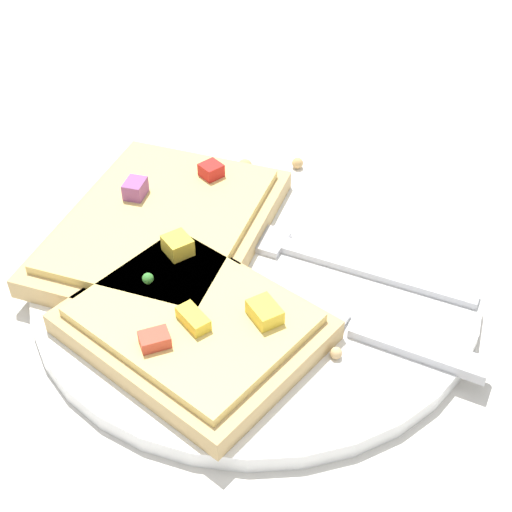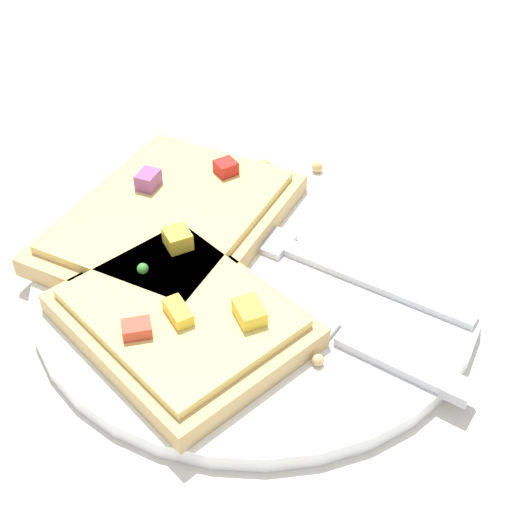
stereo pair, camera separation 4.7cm
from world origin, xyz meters
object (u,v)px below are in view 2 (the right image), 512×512
knife (327,328)px  pizza_slice_main (171,219)px  plate (256,274)px  pizza_slice_corner (181,317)px  fork (306,255)px

knife → pizza_slice_main: pizza_slice_main is taller
plate → pizza_slice_corner: bearing=-18.0°
plate → knife: (0.04, 0.06, 0.01)m
plate → pizza_slice_corner: (0.07, -0.02, 0.02)m
fork → plate: bearing=48.6°
pizza_slice_main → pizza_slice_corner: bearing=-144.3°
plate → pizza_slice_main: (-0.02, -0.07, 0.02)m
knife → fork: bearing=-48.3°
pizza_slice_main → pizza_slice_corner: size_ratio=1.07×
fork → pizza_slice_corner: (0.09, -0.05, 0.01)m
fork → pizza_slice_corner: size_ratio=1.21×
fork → pizza_slice_main: size_ratio=1.13×
knife → pizza_slice_main: (-0.06, -0.13, 0.01)m
pizza_slice_main → pizza_slice_corner: pizza_slice_main is taller
plate → fork: size_ratio=1.40×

